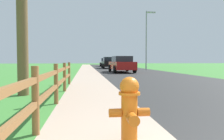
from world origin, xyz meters
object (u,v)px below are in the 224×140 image
fire_hydrant (129,110)px  parked_car_black (109,63)px  parked_suv_red (122,64)px  parked_car_white (105,62)px  street_lamp (147,35)px

fire_hydrant → parked_car_black: (2.88, 28.13, 0.35)m
parked_suv_red → parked_car_black: 10.38m
parked_suv_red → parked_car_black: parked_car_black is taller
parked_car_black → parked_car_white: 10.14m
parked_car_white → parked_car_black: bearing=-92.3°
parked_suv_red → parked_car_black: bearing=90.1°
parked_suv_red → street_lamp: 7.10m
parked_suv_red → street_lamp: street_lamp is taller
parked_car_white → street_lamp: 16.37m
fire_hydrant → parked_car_white: (3.29, 38.27, 0.31)m
fire_hydrant → parked_car_white: 38.41m
fire_hydrant → street_lamp: street_lamp is taller
street_lamp → parked_car_white: bearing=102.8°
street_lamp → parked_car_black: bearing=125.7°
fire_hydrant → parked_car_black: parked_car_black is taller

